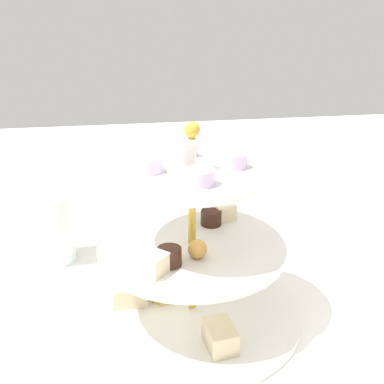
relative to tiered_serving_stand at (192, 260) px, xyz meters
name	(u,v)px	position (x,y,z in m)	size (l,w,h in m)	color
ground_plane	(192,313)	(0.00, 0.00, -0.09)	(2.40, 2.40, 0.00)	white
tiered_serving_stand	(192,260)	(0.00, 0.00, 0.00)	(0.30, 0.30, 0.28)	white
water_glass_tall_right	(54,228)	(0.20, -0.19, -0.03)	(0.07, 0.07, 0.12)	silver
butter_knife_left	(255,221)	(-0.18, -0.28, -0.08)	(0.17, 0.01, 0.00)	silver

